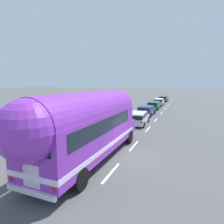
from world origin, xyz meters
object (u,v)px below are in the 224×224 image
car_lead (138,117)px  car_fourth (159,101)px  painted_bus (86,124)px  car_third (154,105)px  car_fifth (164,98)px  car_second (146,110)px

car_lead → car_fourth: bearing=91.0°
painted_bus → car_third: bearing=90.1°
car_lead → car_fifth: same height
car_second → car_fifth: 21.98m
car_fourth → car_second: bearing=-89.7°
car_second → car_third: same height
car_lead → car_second: bearing=92.4°
painted_bus → car_fourth: bearing=90.2°
painted_bus → car_second: size_ratio=2.67×
car_lead → painted_bus: bearing=-91.2°
car_second → car_fourth: bearing=90.3°
painted_bus → car_lead: 11.40m
car_second → car_fourth: (-0.08, 13.58, 0.01)m
car_third → car_fourth: same height
car_second → car_fifth: bearing=90.1°
painted_bus → car_fifth: bearing=90.1°
painted_bus → car_fourth: painted_bus is taller
car_fifth → painted_bus: bearing=-89.9°
painted_bus → car_fifth: 39.53m
car_second → car_third: 6.97m
car_fourth → painted_bus: bearing=-89.8°
car_fourth → car_fifth: 8.40m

